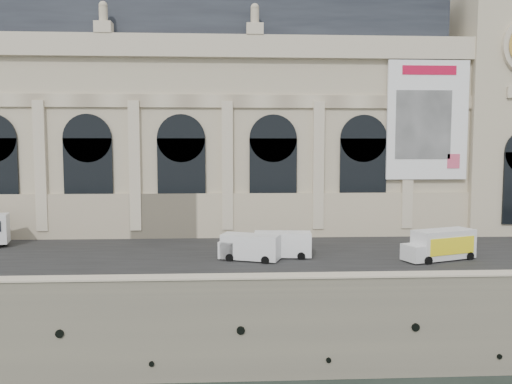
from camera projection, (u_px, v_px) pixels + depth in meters
ground at (211, 382)px, 33.82m from camera, size 260.00×260.00×0.00m
quay at (221, 243)px, 68.40m from camera, size 160.00×70.00×6.00m
street at (217, 253)px, 47.25m from camera, size 160.00×24.00×0.06m
parapet at (211, 284)px, 33.86m from camera, size 160.00×1.40×1.21m
museum at (172, 118)px, 62.58m from camera, size 69.00×18.70×29.10m
clock_pavilion at (496, 87)px, 61.34m from camera, size 13.00×14.72×36.70m
van_b at (247, 247)px, 43.92m from camera, size 5.60×3.62×2.34m
van_c at (279, 245)px, 45.03m from camera, size 5.42×2.52×2.35m
box_truck at (440, 245)px, 43.96m from camera, size 7.02×4.25×2.70m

